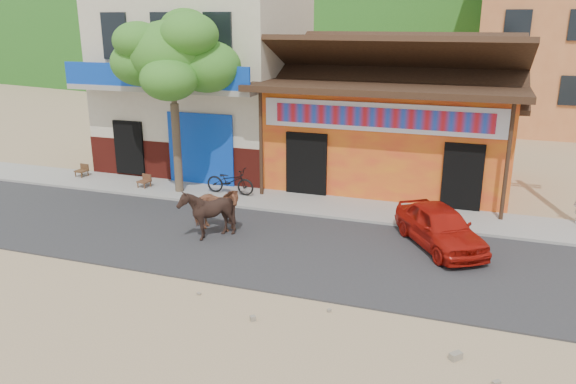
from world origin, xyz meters
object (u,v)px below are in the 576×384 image
Objects in this scene: cafe_chair_right at (81,165)px; red_car at (440,227)px; scooter at (230,181)px; tree at (174,104)px; cow_tan at (216,209)px; cafe_chair_left at (144,176)px; cow_dark at (207,213)px.

red_car is at bearing -1.71° from cafe_chair_right.
scooter is at bearing 6.93° from cafe_chair_right.
cow_tan is at bearing -45.41° from tree.
red_car is 3.99× the size of cafe_chair_left.
cafe_chair_right is at bearing 63.65° from cow_tan.
cow_tan is at bearing 155.35° from red_car.
cow_dark is (2.80, -3.39, -2.36)m from tree.
cafe_chair_right is at bearing 136.99° from red_car.
cow_dark is at bearing -19.53° from cafe_chair_right.
tree reaches higher than cafe_chair_left.
tree is at bearing 9.60° from cafe_chair_left.
cafe_chair_left is at bearing -136.13° from cow_dark.
cafe_chair_right is (-4.40, 0.45, -2.58)m from tree.
cow_tan is 3.23m from scooter.
cow_dark is 1.75× the size of cafe_chair_left.
cow_tan is at bearing -15.87° from cafe_chair_right.
red_car is at bearing -1.12° from cafe_chair_left.
cow_dark is at bearing -163.92° from scooter.
cafe_chair_right is at bearing 174.14° from tree.
cow_dark reaches higher than scooter.
red_car is (6.05, 0.86, -0.09)m from cow_tan.
cow_tan is 7.87m from cafe_chair_right.
red_car reaches higher than cafe_chair_right.
cafe_chair_left is (-1.40, 0.00, -2.59)m from tree.
cow_tan is 0.91× the size of scooter.
red_car is at bearing 96.34° from cow_dark.
cafe_chair_left is (-3.19, -0.27, -0.04)m from scooter.
red_car is 1.92× the size of scooter.
cafe_chair_left is (-4.20, 3.39, -0.23)m from cow_dark.
cow_tan is (2.76, -2.80, -2.43)m from tree.
tree is at bearing 42.68° from cow_tan.
scooter is at bearing 14.54° from cafe_chair_left.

